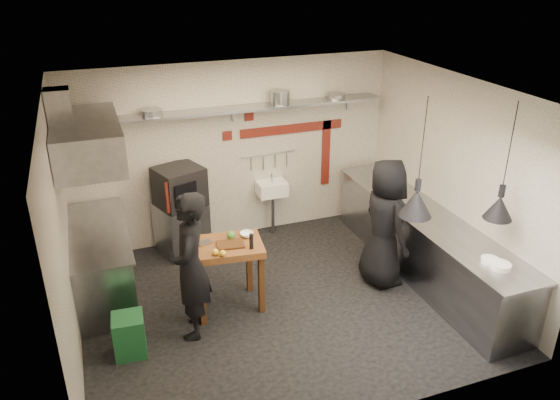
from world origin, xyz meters
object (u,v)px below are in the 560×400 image
object	(u,v)px
oven_stand	(182,227)
green_bin	(129,335)
prep_table	(227,276)
chef_right	(385,223)
chef_left	(191,266)
combi_oven	(179,186)

from	to	relation	value
oven_stand	green_bin	size ratio (longest dim) A/B	1.60
prep_table	chef_right	world-z (taller)	chef_right
oven_stand	chef_left	size ratio (longest dim) A/B	0.44
oven_stand	green_bin	xyz separation A→B (m)	(-1.02, -2.14, -0.15)
green_bin	chef_left	distance (m)	1.03
oven_stand	chef_right	size ratio (longest dim) A/B	0.44
chef_right	oven_stand	bearing A→B (deg)	53.11
oven_stand	chef_left	distance (m)	2.08
combi_oven	chef_right	size ratio (longest dim) A/B	0.35
green_bin	chef_right	xyz separation A→B (m)	(3.45, 0.36, 0.65)
green_bin	prep_table	size ratio (longest dim) A/B	0.54
combi_oven	chef_right	world-z (taller)	chef_right
chef_left	chef_right	distance (m)	2.68
combi_oven	chef_right	distance (m)	2.99
oven_stand	prep_table	size ratio (longest dim) A/B	0.87
combi_oven	chef_left	xyz separation A→B (m)	(-0.25, -1.97, -0.18)
green_bin	chef_right	bearing A→B (deg)	5.97
chef_left	chef_right	world-z (taller)	chef_left
prep_table	chef_left	distance (m)	0.77
prep_table	chef_left	xyz separation A→B (m)	(-0.51, -0.36, 0.45)
combi_oven	green_bin	distance (m)	2.49
green_bin	prep_table	world-z (taller)	prep_table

